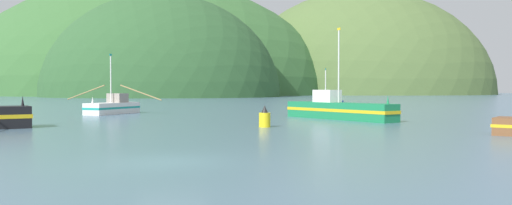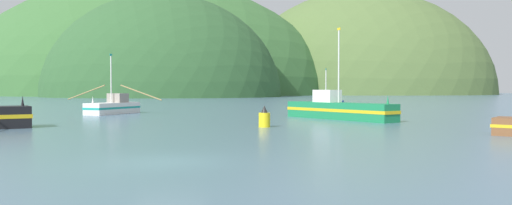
% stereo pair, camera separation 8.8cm
% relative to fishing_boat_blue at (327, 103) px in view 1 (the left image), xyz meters
% --- Properties ---
extents(ground_plane, '(600.00, 600.00, 0.00)m').
position_rel_fishing_boat_blue_xyz_m(ground_plane, '(-9.26, -47.74, -0.71)').
color(ground_plane, slate).
extents(hill_mid_left, '(80.70, 64.56, 69.24)m').
position_rel_fishing_boat_blue_xyz_m(hill_mid_left, '(-48.19, 97.66, -0.71)').
color(hill_mid_left, '#2D562D').
rests_on(hill_mid_left, ground).
extents(hill_far_left, '(171.12, 136.90, 104.80)m').
position_rel_fishing_boat_blue_xyz_m(hill_far_left, '(-71.87, 160.56, -0.71)').
color(hill_far_left, '#386633').
rests_on(hill_far_left, ground).
extents(hill_far_center, '(128.23, 102.59, 102.28)m').
position_rel_fishing_boat_blue_xyz_m(hill_far_center, '(30.33, 181.68, -0.71)').
color(hill_far_center, '#516B38').
rests_on(hill_far_center, ground).
extents(hill_mid_right, '(203.28, 162.62, 56.68)m').
position_rel_fishing_boat_blue_xyz_m(hill_mid_right, '(-94.47, 210.72, -0.71)').
color(hill_mid_right, '#386633').
rests_on(hill_mid_right, ground).
extents(fishing_boat_blue, '(5.46, 11.04, 5.25)m').
position_rel_fishing_boat_blue_xyz_m(fishing_boat_blue, '(0.00, 0.00, 0.00)').
color(fishing_boat_blue, '#19479E').
rests_on(fishing_boat_blue, ground).
extents(fishing_boat_green, '(8.69, 10.09, 7.73)m').
position_rel_fishing_boat_blue_xyz_m(fishing_boat_green, '(-0.94, -22.84, 0.13)').
color(fishing_boat_green, '#197A47').
rests_on(fishing_boat_green, ground).
extents(fishing_boat_white, '(11.19, 7.00, 6.16)m').
position_rel_fishing_boat_blue_xyz_m(fishing_boat_white, '(-23.12, -15.59, 0.02)').
color(fishing_boat_white, white).
rests_on(fishing_boat_white, ground).
extents(channel_buoy, '(0.77, 0.77, 1.47)m').
position_rel_fishing_boat_blue_xyz_m(channel_buoy, '(-6.69, -31.93, -0.11)').
color(channel_buoy, yellow).
rests_on(channel_buoy, ground).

